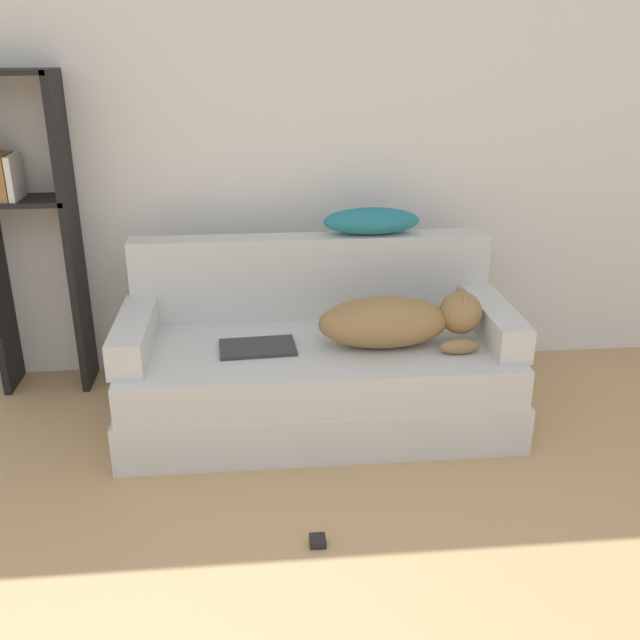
% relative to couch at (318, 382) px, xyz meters
% --- Properties ---
extents(wall_back, '(7.42, 0.06, 2.70)m').
position_rel_couch_xyz_m(wall_back, '(-0.24, 0.70, 1.15)').
color(wall_back, silver).
rests_on(wall_back, ground_plane).
extents(couch, '(1.82, 0.85, 0.41)m').
position_rel_couch_xyz_m(couch, '(0.00, 0.00, 0.00)').
color(couch, silver).
rests_on(couch, ground_plane).
extents(couch_backrest, '(1.78, 0.15, 0.42)m').
position_rel_couch_xyz_m(couch_backrest, '(0.00, 0.35, 0.41)').
color(couch_backrest, silver).
rests_on(couch_backrest, couch).
extents(couch_arm_left, '(0.15, 0.66, 0.16)m').
position_rel_couch_xyz_m(couch_arm_left, '(-0.83, -0.01, 0.28)').
color(couch_arm_left, silver).
rests_on(couch_arm_left, couch).
extents(couch_arm_right, '(0.15, 0.66, 0.16)m').
position_rel_couch_xyz_m(couch_arm_right, '(0.83, -0.01, 0.28)').
color(couch_arm_right, silver).
rests_on(couch_arm_right, couch).
extents(dog, '(0.75, 0.28, 0.27)m').
position_rel_couch_xyz_m(dog, '(0.36, -0.07, 0.33)').
color(dog, olive).
rests_on(dog, couch).
extents(laptop, '(0.36, 0.23, 0.02)m').
position_rel_couch_xyz_m(laptop, '(-0.28, -0.05, 0.22)').
color(laptop, '#2D2D30').
rests_on(laptop, couch).
extents(throw_pillow, '(0.48, 0.18, 0.13)m').
position_rel_couch_xyz_m(throw_pillow, '(0.30, 0.36, 0.69)').
color(throw_pillow, teal).
rests_on(throw_pillow, couch_backrest).
extents(bookshelf, '(0.43, 0.26, 1.60)m').
position_rel_couch_xyz_m(bookshelf, '(-1.40, 0.52, 0.71)').
color(bookshelf, black).
rests_on(bookshelf, ground_plane).
extents(power_adapter, '(0.06, 0.06, 0.03)m').
position_rel_couch_xyz_m(power_adapter, '(-0.09, -0.92, -0.18)').
color(power_adapter, black).
rests_on(power_adapter, ground_plane).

